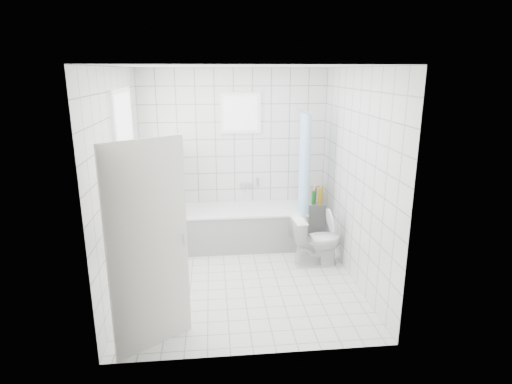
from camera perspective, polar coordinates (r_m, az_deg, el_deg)
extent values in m
plane|color=white|center=(5.54, -1.85, -11.57)|extent=(3.00, 3.00, 0.00)
plane|color=white|center=(4.92, -2.13, 16.41)|extent=(3.00, 3.00, 0.00)
cube|color=white|center=(6.54, -2.90, 4.80)|extent=(2.80, 0.02, 2.60)
cube|color=white|center=(3.65, -0.32, -4.22)|extent=(2.80, 0.02, 2.60)
cube|color=white|center=(5.18, -17.63, 1.11)|extent=(0.02, 3.00, 2.60)
cube|color=white|center=(5.35, 13.15, 1.91)|extent=(0.02, 3.00, 2.60)
cube|color=white|center=(5.39, -16.81, 5.01)|extent=(0.01, 0.90, 1.40)
cube|color=white|center=(6.41, -2.05, 10.46)|extent=(0.50, 0.01, 0.50)
cube|color=white|center=(5.56, -15.76, -2.47)|extent=(0.18, 1.02, 0.08)
cube|color=silver|center=(4.03, -14.08, -7.31)|extent=(0.67, 0.51, 2.00)
cube|color=white|center=(6.46, -1.96, -4.79)|extent=(1.86, 0.75, 0.55)
cube|color=white|center=(6.36, -1.99, -2.34)|extent=(1.88, 0.77, 0.03)
cube|color=white|center=(6.28, -11.16, -1.13)|extent=(0.15, 0.85, 1.50)
cube|color=white|center=(6.88, 8.05, -3.63)|extent=(0.40, 0.24, 0.55)
imported|color=white|center=(5.86, 8.03, -6.44)|extent=(0.71, 0.46, 0.69)
cylinder|color=silver|center=(6.17, 6.21, 10.63)|extent=(0.02, 0.80, 0.02)
cube|color=silver|center=(6.61, -1.35, 0.94)|extent=(0.18, 0.06, 0.06)
imported|color=#C84D74|center=(5.20, -16.37, -1.69)|extent=(0.15, 0.15, 0.28)
imported|color=#CA659F|center=(5.82, -15.26, -0.12)|extent=(0.13, 0.13, 0.21)
imported|color=#32E2D7|center=(5.37, -16.02, -1.72)|extent=(0.11, 0.11, 0.17)
imported|color=white|center=(5.53, -15.74, -1.31)|extent=(0.17, 0.17, 0.15)
cylinder|color=#E1451A|center=(6.76, 7.80, -0.44)|extent=(0.06, 0.06, 0.25)
cylinder|color=yellow|center=(6.68, 8.60, -0.56)|extent=(0.06, 0.06, 0.27)
cylinder|color=#178D2D|center=(6.68, 7.71, -0.75)|extent=(0.06, 0.06, 0.22)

